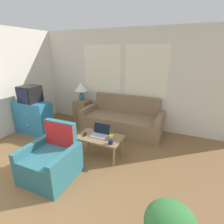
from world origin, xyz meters
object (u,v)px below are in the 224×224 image
(television, at_px, (30,94))
(laptop, at_px, (100,133))
(cup_navy, at_px, (112,137))
(cup_yellow, at_px, (111,142))
(coffee_table, at_px, (100,139))
(table_lamp, at_px, (81,88))
(armchair, at_px, (52,161))
(couch, at_px, (122,121))
(tv_remote, at_px, (85,134))

(television, distance_m, laptop, 2.12)
(cup_navy, distance_m, cup_yellow, 0.18)
(television, bearing_deg, coffee_table, -7.24)
(table_lamp, relative_size, cup_yellow, 5.88)
(cup_navy, bearing_deg, table_lamp, 138.31)
(armchair, relative_size, television, 2.06)
(couch, distance_m, tv_remote, 1.39)
(armchair, xyz_separation_m, cup_navy, (0.72, 0.88, 0.19))
(table_lamp, bearing_deg, television, -122.23)
(armchair, height_order, tv_remote, armchair)
(table_lamp, relative_size, coffee_table, 0.57)
(cup_yellow, bearing_deg, couch, 102.06)
(television, height_order, cup_navy, television)
(couch, relative_size, cup_navy, 21.89)
(laptop, bearing_deg, couch, 88.87)
(cup_yellow, bearing_deg, armchair, -137.79)
(laptop, bearing_deg, table_lamp, 133.94)
(couch, height_order, table_lamp, table_lamp)
(table_lamp, relative_size, laptop, 1.47)
(television, xyz_separation_m, laptop, (2.04, -0.20, -0.57))
(cup_yellow, distance_m, tv_remote, 0.65)
(television, height_order, tv_remote, television)
(television, bearing_deg, couch, 26.53)
(armchair, xyz_separation_m, cup_yellow, (0.78, 0.70, 0.19))
(armchair, relative_size, table_lamp, 1.75)
(armchair, height_order, coffee_table, armchair)
(table_lamp, bearing_deg, cup_yellow, -43.98)
(table_lamp, height_order, tv_remote, table_lamp)
(tv_remote, bearing_deg, armchair, -99.66)
(table_lamp, height_order, coffee_table, table_lamp)
(laptop, distance_m, cup_navy, 0.28)
(couch, relative_size, television, 4.71)
(armchair, distance_m, laptop, 1.05)
(laptop, distance_m, tv_remote, 0.32)
(armchair, distance_m, coffee_table, 0.99)
(television, xyz_separation_m, coffee_table, (2.05, -0.26, -0.67))
(laptop, xyz_separation_m, cup_yellow, (0.34, -0.23, -0.01))
(armchair, relative_size, tv_remote, 5.80)
(cup_navy, bearing_deg, laptop, 168.84)
(armchair, xyz_separation_m, laptop, (0.44, 0.93, 0.20))
(cup_navy, bearing_deg, coffee_table, -179.50)
(cup_yellow, bearing_deg, laptop, 145.69)
(couch, height_order, cup_yellow, couch)
(table_lamp, bearing_deg, tv_remote, -55.49)
(television, bearing_deg, cup_navy, -6.38)
(couch, relative_size, tv_remote, 13.25)
(table_lamp, relative_size, tv_remote, 3.30)
(couch, bearing_deg, cup_yellow, -77.94)
(table_lamp, bearing_deg, coffee_table, -46.88)
(armchair, height_order, laptop, armchair)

